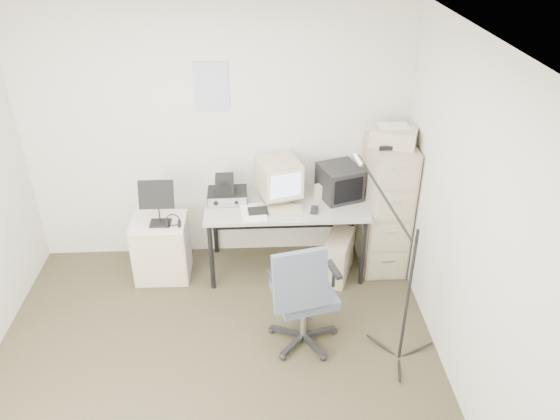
{
  "coord_description": "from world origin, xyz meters",
  "views": [
    {
      "loc": [
        0.36,
        -2.96,
        3.25
      ],
      "look_at": [
        0.55,
        0.95,
        0.95
      ],
      "focal_mm": 35.0,
      "sensor_mm": 36.0,
      "label": 1
    }
  ],
  "objects_px": {
    "filing_cabinet": "(385,206)",
    "office_chair": "(304,292)",
    "desk": "(286,236)",
    "side_cart": "(162,248)"
  },
  "relations": [
    {
      "from": "side_cart",
      "to": "filing_cabinet",
      "type": "bearing_deg",
      "value": 3.26
    },
    {
      "from": "filing_cabinet",
      "to": "desk",
      "type": "height_order",
      "value": "filing_cabinet"
    },
    {
      "from": "filing_cabinet",
      "to": "desk",
      "type": "xyz_separation_m",
      "value": [
        -0.95,
        -0.03,
        -0.29
      ]
    },
    {
      "from": "filing_cabinet",
      "to": "office_chair",
      "type": "relative_size",
      "value": 1.27
    },
    {
      "from": "filing_cabinet",
      "to": "desk",
      "type": "bearing_deg",
      "value": -178.19
    },
    {
      "from": "filing_cabinet",
      "to": "side_cart",
      "type": "bearing_deg",
      "value": -177.12
    },
    {
      "from": "office_chair",
      "to": "side_cart",
      "type": "xyz_separation_m",
      "value": [
        -1.27,
        0.96,
        -0.2
      ]
    },
    {
      "from": "filing_cabinet",
      "to": "side_cart",
      "type": "relative_size",
      "value": 2.08
    },
    {
      "from": "filing_cabinet",
      "to": "desk",
      "type": "relative_size",
      "value": 0.87
    },
    {
      "from": "office_chair",
      "to": "desk",
      "type": "bearing_deg",
      "value": 80.64
    }
  ]
}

